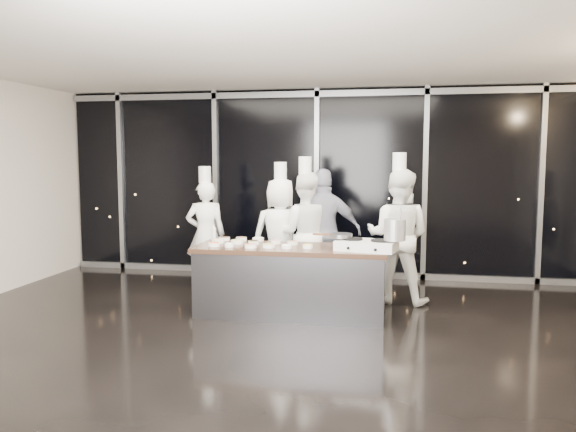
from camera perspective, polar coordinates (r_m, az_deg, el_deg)
name	(u,v)px	position (r m, az deg, el deg)	size (l,w,h in m)	color
ground	(277,336)	(6.57, -1.17, -12.12)	(9.00, 9.00, 0.00)	black
room_shell	(292,139)	(6.21, 0.39, 7.87)	(9.02, 7.02, 3.21)	beige
window_wall	(317,183)	(9.64, 2.96, 3.34)	(8.90, 0.11, 3.20)	black
demo_counter	(291,281)	(7.30, 0.27, -6.58)	(2.46, 0.86, 0.90)	#3A393F
stove	(367,245)	(6.99, 7.99, -2.94)	(0.80, 0.59, 0.14)	silver
frying_pan	(340,235)	(7.07, 5.32, -1.98)	(0.52, 0.34, 0.05)	slate
stock_pot	(395,230)	(6.89, 10.81, -1.39)	(0.26, 0.26, 0.26)	#A6A5A8
prep_bowls	(251,243)	(7.40, -3.77, -2.71)	(1.40, 0.74, 0.05)	white
squeeze_bottle	(214,233)	(7.81, -7.55, -1.69)	(0.06, 0.06, 0.22)	silver
chef_far_left	(206,233)	(8.87, -8.36, -1.74)	(0.71, 0.57, 1.90)	white
chef_left	(281,235)	(8.44, -0.77, -1.91)	(0.98, 0.78, 1.97)	white
chef_center	(305,233)	(8.33, 1.73, -1.75)	(0.92, 0.73, 2.05)	white
guest	(324,232)	(8.35, 3.67, -1.62)	(1.15, 0.60, 1.88)	#121932
chef_right	(398,236)	(8.02, 11.11, -1.97)	(1.05, 0.90, 2.11)	white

